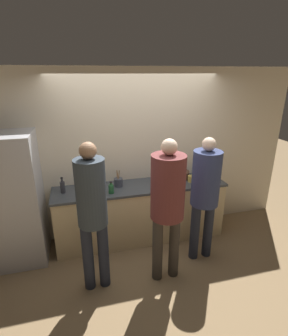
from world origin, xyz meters
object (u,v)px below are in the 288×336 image
(utensil_crock, at_px, (118,182))
(refrigerator, at_px, (14,200))
(person_left, at_px, (92,207))
(cup_yellow, at_px, (191,179))
(person_right, at_px, (205,189))
(bottle_clear, at_px, (175,179))
(bottle_green, at_px, (111,189))
(person_center, at_px, (168,198))
(bottle_dark, at_px, (63,187))
(fruit_bowl, at_px, (180,174))

(utensil_crock, bearing_deg, refrigerator, -175.93)
(person_left, xyz_separation_m, cup_yellow, (1.56, 0.80, -0.14))
(person_right, distance_m, cup_yellow, 0.62)
(bottle_clear, bearing_deg, person_left, -148.61)
(person_right, xyz_separation_m, bottle_green, (-1.18, 0.52, -0.09))
(person_right, distance_m, utensil_crock, 1.27)
(refrigerator, xyz_separation_m, cup_yellow, (2.54, -0.02, 0.05))
(person_center, xyz_separation_m, person_right, (0.62, 0.25, -0.07))
(bottle_green, bearing_deg, bottle_dark, 164.28)
(person_center, bearing_deg, fruit_bowl, 60.92)
(fruit_bowl, bearing_deg, bottle_clear, -127.39)
(bottle_clear, height_order, bottle_green, bottle_clear)
(person_left, height_order, cup_yellow, person_left)
(bottle_dark, bearing_deg, fruit_bowl, 3.53)
(bottle_green, bearing_deg, person_right, -23.73)
(refrigerator, height_order, fruit_bowl, refrigerator)
(person_center, bearing_deg, person_right, 22.32)
(fruit_bowl, distance_m, bottle_green, 1.19)
(person_center, bearing_deg, cup_yellow, 51.24)
(utensil_crock, xyz_separation_m, cup_yellow, (1.11, -0.12, -0.01))
(person_left, relative_size, bottle_green, 10.69)
(fruit_bowl, bearing_deg, person_left, -145.33)
(refrigerator, height_order, utensil_crock, refrigerator)
(person_right, xyz_separation_m, fruit_bowl, (-0.02, 0.82, -0.10))
(person_right, height_order, bottle_green, person_right)
(bottle_green, height_order, bottle_dark, bottle_dark)
(person_left, distance_m, cup_yellow, 1.76)
(bottle_clear, bearing_deg, person_center, -116.62)
(cup_yellow, bearing_deg, utensil_crock, 173.79)
(person_center, bearing_deg, bottle_clear, 63.38)
(refrigerator, height_order, cup_yellow, refrigerator)
(bottle_green, relative_size, cup_yellow, 1.70)
(refrigerator, bearing_deg, bottle_clear, -0.86)
(fruit_bowl, relative_size, bottle_dark, 1.33)
(bottle_dark, bearing_deg, cup_yellow, -2.89)
(utensil_crock, distance_m, bottle_dark, 0.80)
(person_center, relative_size, bottle_dark, 7.90)
(utensil_crock, height_order, bottle_green, utensil_crock)
(bottle_green, bearing_deg, utensil_crock, 56.82)
(cup_yellow, bearing_deg, bottle_green, -175.94)
(person_left, relative_size, bottle_dark, 7.93)
(person_left, relative_size, bottle_clear, 8.47)
(utensil_crock, distance_m, bottle_green, 0.25)
(fruit_bowl, bearing_deg, bottle_green, -165.57)
(fruit_bowl, height_order, utensil_crock, utensil_crock)
(person_right, bearing_deg, refrigerator, 165.77)
(person_right, distance_m, bottle_green, 1.29)
(refrigerator, relative_size, cup_yellow, 17.78)
(bottle_green, height_order, cup_yellow, bottle_green)
(bottle_dark, bearing_deg, person_center, -38.12)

